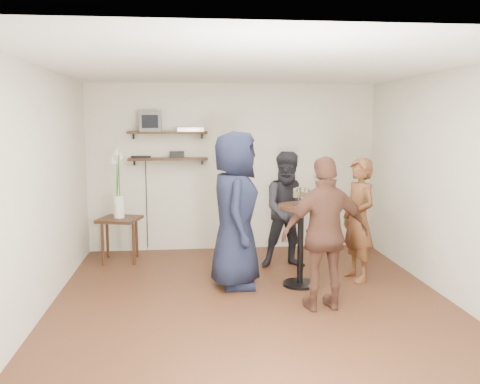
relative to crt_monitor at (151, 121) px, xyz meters
name	(u,v)px	position (x,y,z in m)	size (l,w,h in m)	color
room	(253,189)	(1.25, -2.38, -0.72)	(4.58, 5.08, 2.68)	#422115
shelf_upper	(168,133)	(0.25, 0.00, -0.17)	(1.20, 0.25, 0.04)	black
shelf_lower	(168,159)	(0.25, 0.00, -0.57)	(1.20, 0.25, 0.04)	black
crt_monitor	(151,121)	(0.00, 0.00, 0.00)	(0.32, 0.30, 0.30)	#59595B
dvd_deck	(191,129)	(0.60, 0.00, -0.12)	(0.40, 0.24, 0.06)	silver
radio	(177,154)	(0.39, 0.00, -0.50)	(0.22, 0.10, 0.10)	black
power_strip	(141,157)	(-0.16, 0.05, -0.54)	(0.30, 0.05, 0.03)	black
side_table	(120,225)	(-0.45, -0.47, -1.48)	(0.67, 0.67, 0.64)	black
vase_lilies	(119,195)	(-0.45, -0.47, -1.05)	(0.20, 0.21, 1.04)	white
drinks_table	(301,234)	(1.91, -1.81, -1.37)	(0.56, 0.56, 1.02)	black
wine_glass_fl	(296,194)	(1.84, -1.84, -0.86)	(0.07, 0.07, 0.21)	silver
wine_glass_fr	(307,194)	(1.98, -1.84, -0.87)	(0.07, 0.07, 0.20)	silver
wine_glass_bl	(299,193)	(1.90, -1.74, -0.86)	(0.07, 0.07, 0.21)	silver
wine_glass_br	(304,193)	(1.95, -1.79, -0.86)	(0.07, 0.07, 0.20)	silver
person_plaid	(358,220)	(2.70, -1.64, -1.23)	(0.57, 0.38, 1.57)	maroon
person_dark	(290,210)	(1.94, -1.00, -1.21)	(0.78, 0.61, 1.61)	black
person_navy	(235,210)	(1.11, -1.75, -1.06)	(0.93, 0.61, 1.91)	black
person_brown	(326,234)	(2.00, -2.61, -1.19)	(0.98, 0.41, 1.66)	#4F2E21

